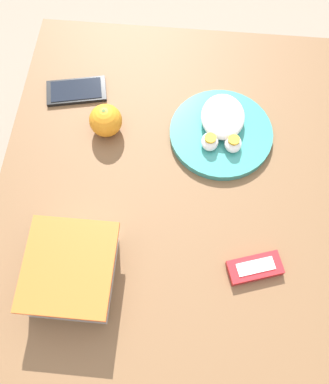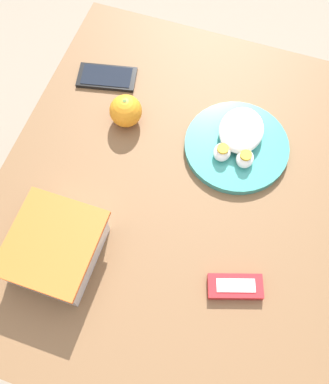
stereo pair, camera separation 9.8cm
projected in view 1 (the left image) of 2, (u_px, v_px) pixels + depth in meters
name	position (u px, v px, depth m)	size (l,w,h in m)	color
ground_plane	(181.00, 273.00, 1.67)	(10.00, 10.00, 0.00)	gray
table	(190.00, 205.00, 1.10)	(0.97, 0.89, 0.72)	brown
food_container	(73.00, 272.00, 0.90)	(0.19, 0.17, 0.09)	white
orange_fruit	(106.00, 120.00, 1.05)	(0.08, 0.08, 0.08)	orange
rice_plate	(222.00, 129.00, 1.06)	(0.24, 0.24, 0.06)	teal
candy_bar	(255.00, 268.00, 0.93)	(0.08, 0.12, 0.02)	red
cell_phone	(76.00, 91.00, 1.13)	(0.10, 0.16, 0.01)	black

